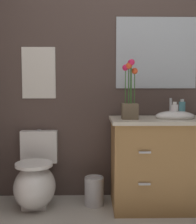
{
  "coord_description": "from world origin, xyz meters",
  "views": [
    {
      "loc": [
        -0.3,
        -1.55,
        1.13
      ],
      "look_at": [
        -0.24,
        1.16,
        0.89
      ],
      "focal_mm": 49.09,
      "sensor_mm": 36.0,
      "label": 1
    }
  ],
  "objects_px": {
    "soap_bottle": "(175,111)",
    "trash_bin": "(94,191)",
    "lotion_bottle": "(182,109)",
    "wall_mirror": "(156,53)",
    "wall_poster": "(39,73)",
    "vanity_cabinet": "(161,162)",
    "flower_vase": "(130,98)",
    "toilet": "(36,181)"
  },
  "relations": [
    {
      "from": "soap_bottle",
      "to": "trash_bin",
      "type": "xyz_separation_m",
      "value": [
        -0.73,
        0.08,
        -0.76
      ]
    },
    {
      "from": "lotion_bottle",
      "to": "wall_mirror",
      "type": "relative_size",
      "value": 0.22
    },
    {
      "from": "trash_bin",
      "to": "wall_poster",
      "type": "height_order",
      "value": "wall_poster"
    },
    {
      "from": "soap_bottle",
      "to": "vanity_cabinet",
      "type": "bearing_deg",
      "value": 159.77
    },
    {
      "from": "vanity_cabinet",
      "to": "lotion_bottle",
      "type": "xyz_separation_m",
      "value": [
        0.21,
        0.11,
        0.48
      ]
    },
    {
      "from": "flower_vase",
      "to": "soap_bottle",
      "type": "distance_m",
      "value": 0.42
    },
    {
      "from": "trash_bin",
      "to": "wall_poster",
      "type": "xyz_separation_m",
      "value": [
        -0.55,
        0.26,
        1.12
      ]
    },
    {
      "from": "vanity_cabinet",
      "to": "lotion_bottle",
      "type": "distance_m",
      "value": 0.54
    },
    {
      "from": "flower_vase",
      "to": "soap_bottle",
      "type": "height_order",
      "value": "flower_vase"
    },
    {
      "from": "toilet",
      "to": "wall_poster",
      "type": "xyz_separation_m",
      "value": [
        0.0,
        0.27,
        1.01
      ]
    },
    {
      "from": "toilet",
      "to": "wall_mirror",
      "type": "bearing_deg",
      "value": 12.91
    },
    {
      "from": "wall_mirror",
      "to": "wall_poster",
      "type": "bearing_deg",
      "value": 180.0
    },
    {
      "from": "vanity_cabinet",
      "to": "wall_mirror",
      "type": "height_order",
      "value": "wall_mirror"
    },
    {
      "from": "lotion_bottle",
      "to": "wall_poster",
      "type": "height_order",
      "value": "wall_poster"
    },
    {
      "from": "toilet",
      "to": "flower_vase",
      "type": "relative_size",
      "value": 1.3
    },
    {
      "from": "soap_bottle",
      "to": "lotion_bottle",
      "type": "relative_size",
      "value": 0.89
    },
    {
      "from": "toilet",
      "to": "trash_bin",
      "type": "xyz_separation_m",
      "value": [
        0.55,
        0.01,
        -0.11
      ]
    },
    {
      "from": "toilet",
      "to": "wall_poster",
      "type": "bearing_deg",
      "value": 90.0
    },
    {
      "from": "toilet",
      "to": "lotion_bottle",
      "type": "distance_m",
      "value": 1.54
    },
    {
      "from": "flower_vase",
      "to": "lotion_bottle",
      "type": "xyz_separation_m",
      "value": [
        0.52,
        0.15,
        -0.11
      ]
    },
    {
      "from": "vanity_cabinet",
      "to": "lotion_bottle",
      "type": "height_order",
      "value": "vanity_cabinet"
    },
    {
      "from": "toilet",
      "to": "lotion_bottle",
      "type": "bearing_deg",
      "value": 3.4
    },
    {
      "from": "vanity_cabinet",
      "to": "lotion_bottle",
      "type": "bearing_deg",
      "value": 27.01
    },
    {
      "from": "lotion_bottle",
      "to": "trash_bin",
      "type": "distance_m",
      "value": 1.14
    },
    {
      "from": "flower_vase",
      "to": "trash_bin",
      "type": "xyz_separation_m",
      "value": [
        -0.32,
        0.08,
        -0.88
      ]
    },
    {
      "from": "toilet",
      "to": "vanity_cabinet",
      "type": "height_order",
      "value": "vanity_cabinet"
    },
    {
      "from": "wall_poster",
      "to": "wall_mirror",
      "type": "relative_size",
      "value": 0.63
    },
    {
      "from": "soap_bottle",
      "to": "wall_poster",
      "type": "height_order",
      "value": "wall_poster"
    },
    {
      "from": "soap_bottle",
      "to": "wall_mirror",
      "type": "relative_size",
      "value": 0.19
    },
    {
      "from": "toilet",
      "to": "trash_bin",
      "type": "height_order",
      "value": "toilet"
    },
    {
      "from": "trash_bin",
      "to": "wall_mirror",
      "type": "xyz_separation_m",
      "value": [
        0.62,
        0.26,
        1.31
      ]
    },
    {
      "from": "soap_bottle",
      "to": "lotion_bottle",
      "type": "xyz_separation_m",
      "value": [
        0.11,
        0.15,
        0.01
      ]
    },
    {
      "from": "soap_bottle",
      "to": "wall_poster",
      "type": "xyz_separation_m",
      "value": [
        -1.27,
        0.33,
        0.36
      ]
    },
    {
      "from": "vanity_cabinet",
      "to": "wall_mirror",
      "type": "xyz_separation_m",
      "value": [
        -0.0,
        0.29,
        1.02
      ]
    },
    {
      "from": "flower_vase",
      "to": "wall_mirror",
      "type": "relative_size",
      "value": 0.67
    },
    {
      "from": "soap_bottle",
      "to": "lotion_bottle",
      "type": "bearing_deg",
      "value": 52.73
    },
    {
      "from": "trash_bin",
      "to": "soap_bottle",
      "type": "bearing_deg",
      "value": -6.0
    },
    {
      "from": "toilet",
      "to": "trash_bin",
      "type": "relative_size",
      "value": 2.54
    },
    {
      "from": "toilet",
      "to": "wall_mirror",
      "type": "height_order",
      "value": "wall_mirror"
    },
    {
      "from": "vanity_cabinet",
      "to": "flower_vase",
      "type": "relative_size",
      "value": 1.89
    },
    {
      "from": "flower_vase",
      "to": "lotion_bottle",
      "type": "relative_size",
      "value": 3.09
    },
    {
      "from": "vanity_cabinet",
      "to": "wall_poster",
      "type": "xyz_separation_m",
      "value": [
        -1.17,
        0.29,
        0.83
      ]
    }
  ]
}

